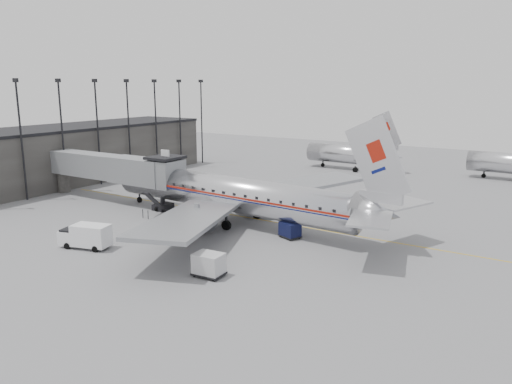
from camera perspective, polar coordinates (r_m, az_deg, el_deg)
ground at (r=51.61m, az=-5.69°, el=-4.22°), size 160.00×160.00×0.00m
terminal at (r=81.74m, az=-20.40°, el=4.09°), size 12.00×46.00×8.00m
apron_line at (r=54.67m, az=0.68°, el=-3.21°), size 60.00×0.15×0.01m
jet_bridge at (r=64.48m, az=-15.48°, el=2.54°), size 21.00×6.20×7.10m
floodlight_masts at (r=78.17m, az=-15.96°, el=7.26°), size 0.90×42.25×15.25m
distant_aircraft_near at (r=87.89m, az=10.48°, el=4.35°), size 16.39×3.20×10.26m
airliner at (r=53.23m, az=-2.68°, el=-0.27°), size 38.32×35.42×12.11m
service_van at (r=47.89m, az=-18.90°, el=-4.73°), size 4.99×2.97×2.20m
baggage_cart_navy at (r=48.39m, az=3.90°, el=-4.31°), size 2.36×2.09×1.54m
baggage_cart_white at (r=39.10m, az=-5.42°, el=-8.22°), size 2.43×1.92×1.83m
ramp_worker at (r=55.42m, az=-6.21°, el=-2.17°), size 0.69×0.53×1.69m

